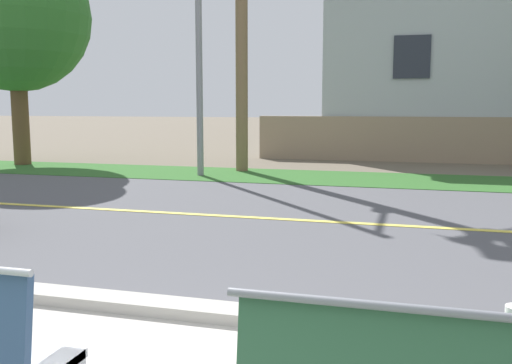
{
  "coord_description": "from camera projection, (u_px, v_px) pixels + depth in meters",
  "views": [
    {
      "loc": [
        1.2,
        -1.88,
        1.75
      ],
      "look_at": [
        -0.31,
        3.47,
        1.0
      ],
      "focal_mm": 39.81,
      "sensor_mm": 36.0,
      "label": 1
    }
  ],
  "objects": [
    {
      "name": "street_asphalt",
      "position": [
        330.0,
        222.0,
        8.55
      ],
      "size": [
        52.0,
        8.0,
        0.01
      ],
      "primitive_type": "cube",
      "color": "#515156",
      "rests_on": "ground_plane"
    },
    {
      "name": "far_verge_grass",
      "position": [
        362.0,
        179.0,
        13.51
      ],
      "size": [
        48.0,
        2.8,
        0.02
      ],
      "primitive_type": "cube",
      "color": "#2D6026",
      "rests_on": "ground_plane"
    },
    {
      "name": "streetlamp",
      "position": [
        201.0,
        0.0,
        13.8
      ],
      "size": [
        0.24,
        2.1,
        7.54
      ],
      "color": "gray",
      "rests_on": "ground_plane"
    },
    {
      "name": "road_centre_line",
      "position": [
        330.0,
        222.0,
        8.55
      ],
      "size": [
        48.0,
        0.14,
        0.01
      ],
      "primitive_type": "cube",
      "color": "#E0CC4C",
      "rests_on": "ground_plane"
    },
    {
      "name": "garden_wall",
      "position": [
        468.0,
        140.0,
        17.16
      ],
      "size": [
        13.0,
        0.36,
        1.4
      ],
      "primitive_type": "cube",
      "color": "gray",
      "rests_on": "ground_plane"
    },
    {
      "name": "ground_plane",
      "position": [
        342.0,
        206.0,
        9.98
      ],
      "size": [
        140.0,
        140.0,
        0.0
      ],
      "primitive_type": "plane",
      "color": "#665B4C"
    },
    {
      "name": "shade_tree_far_left",
      "position": [
        16.0,
        5.0,
        16.11
      ],
      "size": [
        4.27,
        4.27,
        7.04
      ],
      "color": "brown",
      "rests_on": "ground_plane"
    },
    {
      "name": "house_across_street",
      "position": [
        479.0,
        61.0,
        19.73
      ],
      "size": [
        10.77,
        6.91,
        6.44
      ],
      "color": "#A3ADB2",
      "rests_on": "ground_plane"
    },
    {
      "name": "curb_edge",
      "position": [
        255.0,
        317.0,
        4.59
      ],
      "size": [
        44.0,
        0.3,
        0.11
      ],
      "primitive_type": "cube",
      "color": "#ADA89E",
      "rests_on": "ground_plane"
    }
  ]
}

